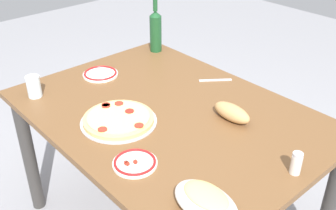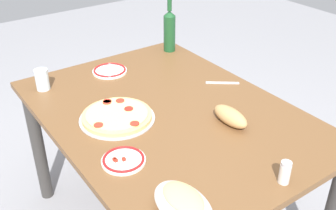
% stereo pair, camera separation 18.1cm
% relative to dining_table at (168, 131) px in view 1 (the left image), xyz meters
% --- Properties ---
extents(dining_table, '(1.39, 1.01, 0.75)m').
position_rel_dining_table_xyz_m(dining_table, '(0.00, 0.00, 0.00)').
color(dining_table, brown).
rests_on(dining_table, ground).
extents(pepperoni_pizza, '(0.33, 0.33, 0.03)m').
position_rel_dining_table_xyz_m(pepperoni_pizza, '(-0.07, -0.22, 0.12)').
color(pepperoni_pizza, '#B7B7BC').
rests_on(pepperoni_pizza, dining_table).
extents(baked_pasta_dish, '(0.24, 0.15, 0.08)m').
position_rel_dining_table_xyz_m(baked_pasta_dish, '(0.54, -0.32, 0.15)').
color(baked_pasta_dish, white).
rests_on(baked_pasta_dish, dining_table).
extents(wine_bottle, '(0.07, 0.07, 0.31)m').
position_rel_dining_table_xyz_m(wine_bottle, '(-0.57, 0.41, 0.24)').
color(wine_bottle, '#194723').
rests_on(wine_bottle, dining_table).
extents(water_glass, '(0.07, 0.07, 0.11)m').
position_rel_dining_table_xyz_m(water_glass, '(-0.53, -0.39, 0.16)').
color(water_glass, silver).
rests_on(water_glass, dining_table).
extents(side_plate_near, '(0.19, 0.19, 0.02)m').
position_rel_dining_table_xyz_m(side_plate_near, '(-0.51, -0.03, 0.12)').
color(side_plate_near, white).
rests_on(side_plate_near, dining_table).
extents(side_plate_far, '(0.17, 0.17, 0.02)m').
position_rel_dining_table_xyz_m(side_plate_far, '(0.21, -0.35, 0.12)').
color(side_plate_far, white).
rests_on(side_plate_far, dining_table).
extents(bread_loaf, '(0.19, 0.08, 0.07)m').
position_rel_dining_table_xyz_m(bread_loaf, '(0.24, 0.16, 0.15)').
color(bread_loaf, tan).
rests_on(bread_loaf, dining_table).
extents(spice_shaker, '(0.04, 0.04, 0.09)m').
position_rel_dining_table_xyz_m(spice_shaker, '(0.63, 0.05, 0.15)').
color(spice_shaker, silver).
rests_on(spice_shaker, dining_table).
extents(fork_right, '(0.12, 0.15, 0.00)m').
position_rel_dining_table_xyz_m(fork_right, '(-0.06, 0.38, 0.11)').
color(fork_right, '#B7B7BC').
rests_on(fork_right, dining_table).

